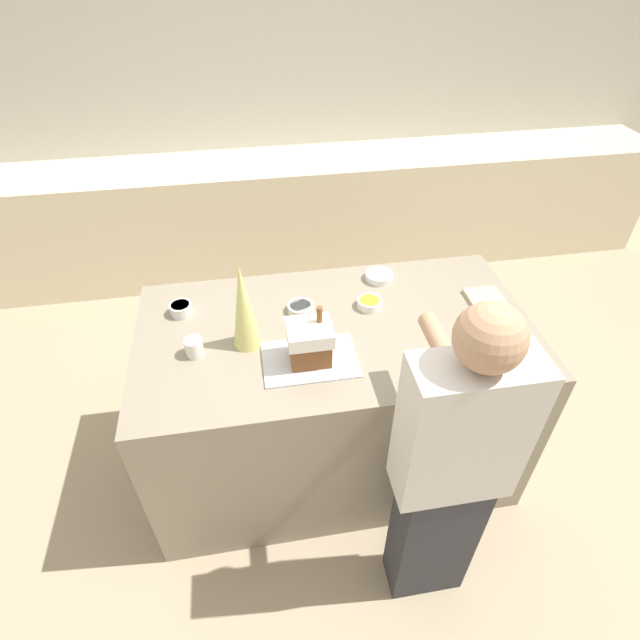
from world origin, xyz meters
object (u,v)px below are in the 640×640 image
Objects in this scene: gingerbread_house at (310,342)px; cookbook at (486,299)px; decorative_tree at (243,306)px; candy_bowl_center_rear at (181,309)px; candy_bowl_behind_tray at (369,303)px; mug at (194,347)px; baking_tray at (310,359)px; candy_bowl_far_left at (379,276)px; person at (449,473)px; candy_bowl_front_corner at (300,308)px.

cookbook is (0.89, 0.26, -0.09)m from gingerbread_house.
decorative_tree is (-0.25, 0.15, 0.10)m from gingerbread_house.
candy_bowl_center_rear is 1.43m from cookbook.
mug is at bearing -166.41° from candy_bowl_behind_tray.
mug is at bearing -173.93° from cookbook.
candy_bowl_behind_tray is 1.41× the size of mug.
baking_tray is at bearing -30.67° from decorative_tree.
baking_tray is at bearing -129.72° from candy_bowl_far_left.
candy_bowl_behind_tray is at bearing -6.13° from candy_bowl_center_rear.
candy_bowl_far_left is 0.09× the size of person.
person reaches higher than gingerbread_house.
mug is (-0.47, 0.11, 0.04)m from baking_tray.
candy_bowl_behind_tray is at bearing 43.14° from gingerbread_house.
candy_bowl_front_corner reaches higher than candy_bowl_far_left.
decorative_tree is at bearing 149.33° from baking_tray.
candy_bowl_far_left is (0.43, 0.19, -0.00)m from candy_bowl_front_corner.
candy_bowl_behind_tray is at bearing 43.13° from baking_tray.
cookbook is at bearing 5.61° from decorative_tree.
baking_tray is at bearing -36.63° from candy_bowl_center_rear.
candy_bowl_behind_tray is 0.86m from person.
decorative_tree reaches higher than mug.
cookbook is 1.37m from mug.
decorative_tree reaches higher than baking_tray.
baking_tray is 3.28× the size of candy_bowl_front_corner.
candy_bowl_far_left is at bearing 150.49° from cookbook.
candy_bowl_front_corner reaches higher than cookbook.
baking_tray is 1.59× the size of gingerbread_house.
candy_bowl_front_corner is at bearing 35.42° from decorative_tree.
candy_bowl_center_rear reaches higher than candy_bowl_far_left.
candy_bowl_center_rear is 0.06× the size of person.
candy_bowl_front_corner is 0.55m from candy_bowl_center_rear.
decorative_tree is at bearing -164.46° from candy_bowl_behind_tray.
person reaches higher than mug.
candy_bowl_front_corner is at bearing 89.21° from gingerbread_house.
person is at bearing -120.11° from cookbook.
cookbook is at bearing 59.89° from person.
candy_bowl_behind_tray is 0.87m from candy_bowl_center_rear.
decorative_tree reaches higher than candy_bowl_front_corner.
mug is at bearing 166.40° from gingerbread_house.
mug is at bearing -171.59° from decorative_tree.
candy_bowl_center_rear is 0.98m from candy_bowl_far_left.
decorative_tree is at bearing -144.58° from candy_bowl_front_corner.
gingerbread_house is (0.00, 0.00, 0.10)m from baking_tray.
cookbook is (1.14, 0.11, -0.19)m from decorative_tree.
baking_tray is 0.97× the size of decorative_tree.
candy_bowl_front_corner is 0.68× the size of cookbook.
decorative_tree reaches higher than candy_bowl_behind_tray.
cookbook is 2.20× the size of mug.
decorative_tree reaches higher than gingerbread_house.
person is (0.43, -0.54, -0.22)m from gingerbread_house.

